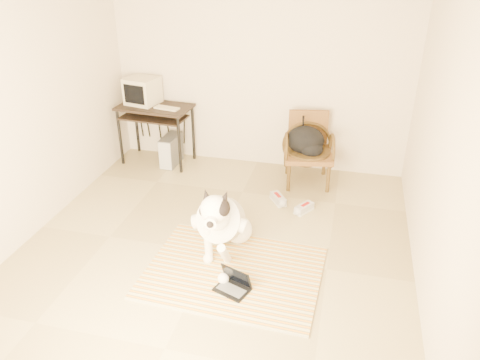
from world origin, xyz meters
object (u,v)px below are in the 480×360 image
(rattan_chair, at_px, (308,149))
(backpack, at_px, (306,142))
(crt_monitor, at_px, (142,91))
(dog, at_px, (222,222))
(pc_tower, at_px, (171,150))
(laptop, at_px, (234,284))
(computer_desk, at_px, (155,114))

(rattan_chair, relative_size, backpack, 1.88)
(backpack, bearing_deg, crt_monitor, 174.16)
(dog, xyz_separation_m, pc_tower, (-1.27, 1.83, -0.13))
(pc_tower, xyz_separation_m, rattan_chair, (1.93, -0.06, 0.25))
(laptop, bearing_deg, pc_tower, 122.55)
(pc_tower, height_order, rattan_chair, rattan_chair)
(computer_desk, height_order, pc_tower, computer_desk)
(crt_monitor, height_order, rattan_chair, crt_monitor)
(computer_desk, xyz_separation_m, crt_monitor, (-0.19, 0.09, 0.30))
(backpack, bearing_deg, pc_tower, 176.38)
(computer_desk, relative_size, crt_monitor, 2.20)
(crt_monitor, xyz_separation_m, backpack, (2.32, -0.24, -0.43))
(computer_desk, height_order, rattan_chair, rattan_chair)
(crt_monitor, relative_size, rattan_chair, 0.52)
(dog, distance_m, pc_tower, 2.23)
(dog, bearing_deg, computer_desk, 128.51)
(computer_desk, distance_m, rattan_chair, 2.17)
(dog, bearing_deg, laptop, -64.74)
(crt_monitor, height_order, backpack, crt_monitor)
(rattan_chair, bearing_deg, dog, -110.51)
(crt_monitor, distance_m, backpack, 2.37)
(crt_monitor, bearing_deg, computer_desk, -24.13)
(laptop, relative_size, computer_desk, 0.35)
(computer_desk, relative_size, backpack, 2.14)
(laptop, bearing_deg, rattan_chair, 80.55)
(rattan_chair, bearing_deg, computer_desk, 177.64)
(laptop, relative_size, pc_tower, 0.80)
(dog, relative_size, pc_tower, 2.60)
(backpack, bearing_deg, dog, -110.45)
(computer_desk, bearing_deg, dog, -51.49)
(computer_desk, bearing_deg, pc_tower, -7.73)
(laptop, bearing_deg, computer_desk, 125.72)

